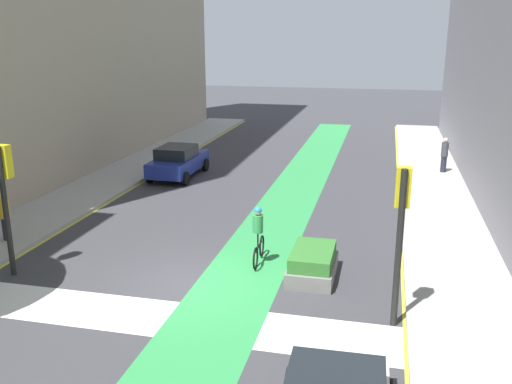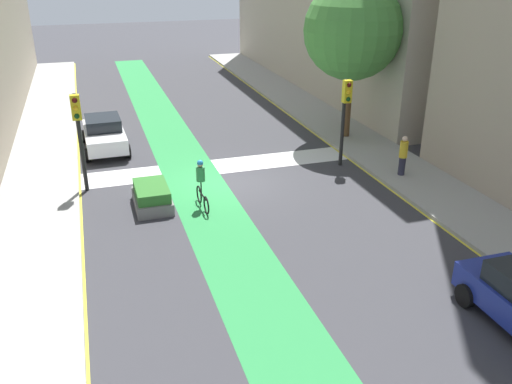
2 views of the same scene
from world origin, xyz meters
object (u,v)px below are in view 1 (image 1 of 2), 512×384
object	(u,v)px
car_blue_left_far	(178,161)
traffic_signal_near_right	(401,216)
traffic_signal_near_left	(5,185)
pedestrian_sidewalk_left_a	(5,215)
median_planter	(313,264)
pedestrian_sidewalk_right_a	(444,155)
cyclist_in_lane	(258,234)

from	to	relation	value
car_blue_left_far	traffic_signal_near_right	bearing A→B (deg)	-50.24
traffic_signal_near_left	pedestrian_sidewalk_left_a	size ratio (longest dim) A/B	2.28
traffic_signal_near_right	median_planter	distance (m)	3.98
pedestrian_sidewalk_right_a	pedestrian_sidewalk_left_a	bearing A→B (deg)	-138.60
traffic_signal_near_left	median_planter	xyz separation A→B (m)	(8.64, 1.75, -2.32)
pedestrian_sidewalk_right_a	car_blue_left_far	bearing A→B (deg)	-164.98
traffic_signal_near_left	pedestrian_sidewalk_right_a	size ratio (longest dim) A/B	2.22
pedestrian_sidewalk_right_a	median_planter	world-z (taller)	pedestrian_sidewalk_right_a
pedestrian_sidewalk_right_a	median_planter	xyz separation A→B (m)	(-4.79, -13.70, -0.64)
traffic_signal_near_right	median_planter	xyz separation A→B (m)	(-2.31, 2.22, -2.36)
pedestrian_sidewalk_left_a	median_planter	size ratio (longest dim) A/B	0.78
pedestrian_sidewalk_left_a	cyclist_in_lane	bearing A→B (deg)	2.08
cyclist_in_lane	traffic_signal_near_right	bearing A→B (deg)	-34.72
median_planter	car_blue_left_far	bearing A→B (deg)	128.19
traffic_signal_near_left	traffic_signal_near_right	bearing A→B (deg)	-2.48
car_blue_left_far	median_planter	world-z (taller)	car_blue_left_far
cyclist_in_lane	car_blue_left_far	bearing A→B (deg)	123.13
pedestrian_sidewalk_right_a	traffic_signal_near_left	bearing A→B (deg)	-130.99
car_blue_left_far	cyclist_in_lane	world-z (taller)	cyclist_in_lane
median_planter	pedestrian_sidewalk_left_a	bearing A→B (deg)	178.39
traffic_signal_near_right	car_blue_left_far	world-z (taller)	traffic_signal_near_right
cyclist_in_lane	pedestrian_sidewalk_right_a	distance (m)	14.64
cyclist_in_lane	pedestrian_sidewalk_left_a	xyz separation A→B (m)	(-8.65, -0.31, 0.04)
traffic_signal_near_left	cyclist_in_lane	size ratio (longest dim) A/B	2.08
traffic_signal_near_left	median_planter	distance (m)	9.11
traffic_signal_near_left	car_blue_left_far	xyz separation A→B (m)	(0.57, 12.00, -1.92)
car_blue_left_far	pedestrian_sidewalk_left_a	size ratio (longest dim) A/B	2.49
traffic_signal_near_right	cyclist_in_lane	xyz separation A→B (m)	(-4.08, 2.83, -1.80)
pedestrian_sidewalk_right_a	cyclist_in_lane	bearing A→B (deg)	-116.61
pedestrian_sidewalk_right_a	pedestrian_sidewalk_left_a	distance (m)	20.27
pedestrian_sidewalk_left_a	median_planter	world-z (taller)	pedestrian_sidewalk_left_a
traffic_signal_near_right	pedestrian_sidewalk_right_a	world-z (taller)	traffic_signal_near_right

